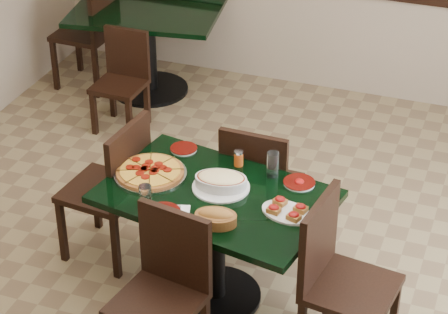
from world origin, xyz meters
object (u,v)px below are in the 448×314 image
(back_table, at_px, (148,34))
(lasagna_casserole, at_px, (221,181))
(back_chair_left, at_px, (93,26))
(back_chair_near, at_px, (123,75))
(chair_near, at_px, (165,284))
(bruschetta_platter, at_px, (287,210))
(chair_right, at_px, (337,272))
(chair_left, at_px, (115,183))
(pepperoni_pizza, at_px, (150,172))
(bread_basket, at_px, (216,217))
(chair_far, at_px, (258,183))
(main_table, at_px, (216,220))

(back_table, height_order, lasagna_casserole, lasagna_casserole)
(back_table, bearing_deg, back_chair_left, 178.59)
(back_table, distance_m, back_chair_near, 0.62)
(chair_near, relative_size, lasagna_casserole, 2.80)
(chair_near, relative_size, bruschetta_platter, 2.76)
(chair_right, bearing_deg, chair_left, 83.84)
(pepperoni_pizza, distance_m, bread_basket, 0.61)
(chair_left, distance_m, bruschetta_platter, 1.20)
(chair_far, height_order, chair_right, chair_right)
(back_table, distance_m, lasagna_casserole, 2.74)
(bread_basket, height_order, bruschetta_platter, bread_basket)
(chair_far, distance_m, bruschetta_platter, 0.73)
(bruschetta_platter, bearing_deg, pepperoni_pizza, -172.21)
(chair_right, relative_size, pepperoni_pizza, 2.28)
(back_table, distance_m, chair_near, 3.22)
(back_chair_left, height_order, pepperoni_pizza, back_chair_left)
(main_table, bearing_deg, chair_left, 176.25)
(chair_near, height_order, pepperoni_pizza, chair_near)
(chair_right, xyz_separation_m, pepperoni_pizza, (-1.17, 0.24, 0.23))
(back_table, xyz_separation_m, chair_near, (1.41, -2.89, -0.01))
(chair_far, xyz_separation_m, bread_basket, (0.02, -0.80, 0.28))
(back_chair_near, bearing_deg, chair_far, -36.98)
(chair_left, height_order, bruschetta_platter, chair_left)
(pepperoni_pizza, height_order, bread_basket, bread_basket)
(back_table, relative_size, bread_basket, 5.29)
(pepperoni_pizza, bearing_deg, main_table, -7.30)
(chair_far, distance_m, chair_right, 0.98)
(back_chair_left, bearing_deg, chair_far, 51.23)
(main_table, height_order, chair_right, chair_right)
(main_table, bearing_deg, back_table, 132.55)
(chair_left, height_order, back_chair_left, back_chair_left)
(chair_near, bearing_deg, bread_basket, 67.34)
(main_table, xyz_separation_m, chair_right, (0.75, -0.18, -0.03))
(main_table, bearing_deg, pepperoni_pizza, -177.16)
(back_chair_left, bearing_deg, chair_near, 35.48)
(bread_basket, relative_size, bruschetta_platter, 0.75)
(main_table, bearing_deg, chair_far, 91.64)
(main_table, height_order, pepperoni_pizza, pepperoni_pizza)
(main_table, bearing_deg, chair_near, -88.01)
(pepperoni_pizza, relative_size, bread_basket, 1.70)
(back_chair_left, bearing_deg, bread_basket, 40.81)
(chair_right, relative_size, back_chair_near, 1.21)
(chair_right, distance_m, pepperoni_pizza, 1.21)
(bread_basket, bearing_deg, chair_near, -132.04)
(bruschetta_platter, bearing_deg, chair_left, -176.49)
(back_table, xyz_separation_m, back_chair_left, (-0.47, -0.06, 0.03))
(back_table, relative_size, lasagna_casserole, 4.03)
(chair_near, distance_m, bruschetta_platter, 0.76)
(back_table, height_order, chair_right, chair_right)
(chair_left, bearing_deg, bread_basket, 67.23)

